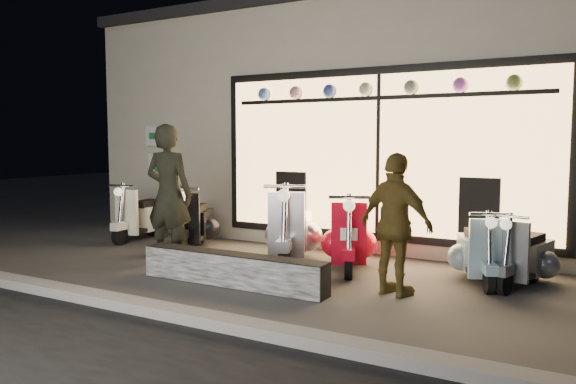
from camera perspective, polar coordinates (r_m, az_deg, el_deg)
name	(u,v)px	position (r m, az deg, el deg)	size (l,w,h in m)	color
ground	(267,275)	(7.44, -2.11, -8.46)	(40.00, 40.00, 0.00)	#383533
kerb	(163,311)	(5.88, -12.56, -11.74)	(40.00, 0.25, 0.12)	slate
shop_building	(394,124)	(11.78, 10.71, 6.82)	(10.20, 6.23, 4.20)	beige
graffiti_barrier	(232,269)	(6.92, -5.66, -7.83)	(2.51, 0.28, 0.40)	black
scooter_silver	(292,230)	(8.28, 0.43, -3.86)	(0.88, 1.56, 1.13)	black
scooter_red	(349,238)	(7.89, 6.21, -4.65)	(0.82, 1.41, 1.02)	black
scooter_black	(195,223)	(9.43, -9.45, -3.12)	(0.81, 1.38, 1.00)	black
scooter_cream	(145,217)	(10.45, -14.32, -2.45)	(0.55, 1.37, 0.98)	black
scooter_blue	(478,252)	(7.51, 18.71, -5.80)	(0.71, 1.24, 0.90)	black
scooter_grey	(527,256)	(7.48, 23.08, -6.03)	(0.60, 1.24, 0.88)	black
man	(169,194)	(8.20, -12.00, -0.21)	(0.73, 0.48, 2.00)	black
woman	(396,225)	(6.48, 10.92, -3.27)	(0.96, 0.40, 1.63)	brown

